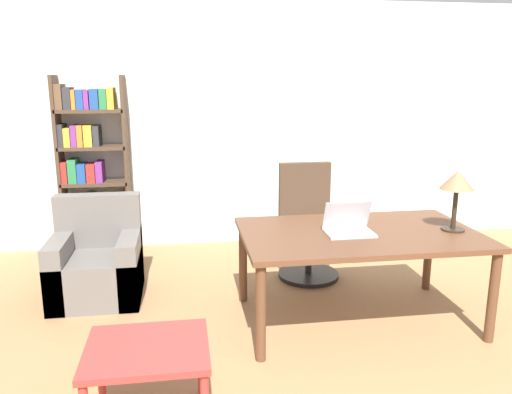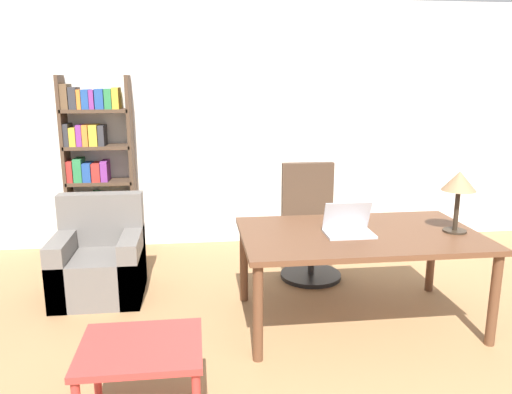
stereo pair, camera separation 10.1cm
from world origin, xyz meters
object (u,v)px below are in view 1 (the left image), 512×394
Objects in this scene: laptop at (348,226)px; table_lamp at (457,183)px; office_chair at (307,227)px; armchair at (97,265)px; desk at (359,241)px; side_table_blue at (148,359)px; bookshelf at (92,175)px.

table_lamp reaches higher than laptop.
laptop is 1.06m from office_chair.
office_chair is at bearing 7.16° from armchair.
table_lamp reaches higher than desk.
desk is at bearing 16.71° from laptop.
table_lamp is at bearing -16.28° from armchair.
side_table_blue is 0.34× the size of bookshelf.
armchair is (-1.92, -0.24, -0.19)m from office_chair.
armchair is at bearing 163.72° from table_lamp.
desk is at bearing -19.72° from armchair.
bookshelf is (-2.17, 1.96, 0.09)m from laptop.
armchair is (-0.54, 1.80, -0.13)m from side_table_blue.
armchair is at bearing 158.62° from laptop.
bookshelf reaches higher than side_table_blue.
laptop is (-0.10, -0.03, 0.13)m from desk.
bookshelf reaches higher than laptop.
desk is 2.23m from armchair.
armchair reaches higher than side_table_blue.
armchair is 0.46× the size of bookshelf.
side_table_blue is at bearing -156.37° from table_lamp.
laptop is at bearing -42.15° from bookshelf.
table_lamp is at bearing -33.88° from bookshelf.
office_chair is 2.47m from side_table_blue.
side_table_blue is at bearing -73.27° from armchair.
desk is 0.85m from table_lamp.
table_lamp is at bearing -3.01° from laptop.
side_table_blue is (-1.43, -1.03, -0.36)m from laptop.
bookshelf is at bearing 139.55° from desk.
laptop is 2.17m from armchair.
laptop is 0.19× the size of bookshelf.
office_chair reaches higher than desk.
office_chair is at bearing 129.47° from table_lamp.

